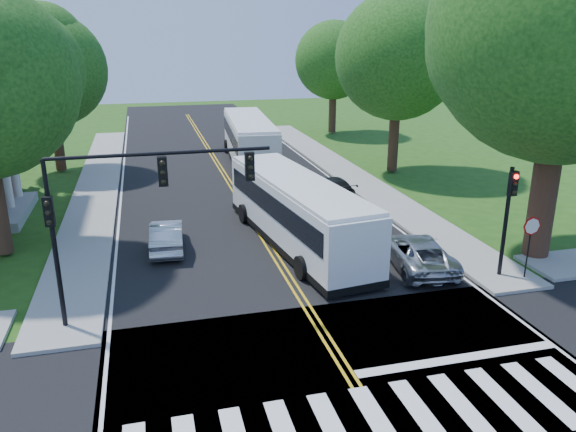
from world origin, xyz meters
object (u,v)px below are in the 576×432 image
object	(u,v)px
signal_ne	(508,208)
bus_follow	(249,139)
suv	(418,253)
signal_nw	(127,198)
hatchback	(167,236)
dark_sedan	(332,187)
bus_lead	(297,210)

from	to	relation	value
signal_ne	bus_follow	world-z (taller)	signal_ne
suv	signal_nw	bearing A→B (deg)	17.24
suv	signal_ne	bearing A→B (deg)	155.91
signal_ne	bus_follow	distance (m)	23.73
bus_follow	signal_ne	bearing A→B (deg)	108.58
signal_nw	hatchback	size ratio (longest dim) A/B	1.77
signal_ne	dark_sedan	size ratio (longest dim) A/B	1.07
signal_ne	bus_lead	bearing A→B (deg)	140.49
bus_follow	hatchback	world-z (taller)	bus_follow
signal_nw	hatchback	xyz separation A→B (m)	(1.31, 6.49, -3.70)
signal_ne	dark_sedan	distance (m)	13.31
bus_lead	bus_follow	bearing A→B (deg)	-101.04
signal_ne	bus_lead	xyz separation A→B (m)	(-6.90, 5.69, -1.31)
signal_nw	bus_lead	distance (m)	9.55
bus_lead	dark_sedan	xyz separation A→B (m)	(4.15, 7.12, -1.04)
signal_nw	bus_lead	bearing A→B (deg)	38.55
signal_nw	dark_sedan	bearing A→B (deg)	48.61
bus_follow	suv	xyz separation A→B (m)	(3.08, -21.23, -1.11)
signal_ne	bus_follow	bearing A→B (deg)	104.21
bus_lead	bus_follow	world-z (taller)	bus_follow
bus_follow	bus_lead	bearing A→B (deg)	90.80
signal_nw	signal_ne	xyz separation A→B (m)	(14.06, 0.01, -1.41)
signal_ne	suv	size ratio (longest dim) A/B	0.91
bus_lead	hatchback	bearing A→B (deg)	-15.11
bus_lead	bus_follow	xyz separation A→B (m)	(1.08, 17.29, 0.14)
bus_follow	dark_sedan	size ratio (longest dim) A/B	3.20
signal_nw	bus_lead	size ratio (longest dim) A/B	0.58
hatchback	dark_sedan	bearing A→B (deg)	-144.29
suv	dark_sedan	bearing A→B (deg)	-81.50
hatchback	suv	distance (m)	11.07
bus_lead	hatchback	distance (m)	5.98
signal_nw	bus_follow	bearing A→B (deg)	70.29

